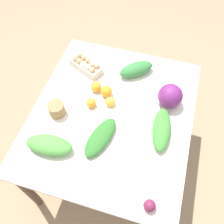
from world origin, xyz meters
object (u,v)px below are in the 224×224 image
greens_bunch_dandelion (162,129)px  orange_2 (106,91)px  greens_bunch_beet_tops (49,145)px  orange_1 (96,87)px  greens_bunch_chard (101,137)px  paper_bag (57,109)px  beet_root (150,206)px  orange_3 (110,102)px  cabbage_purple (170,96)px  orange_0 (91,103)px  egg_carton (86,65)px  greens_bunch_kale (136,69)px

greens_bunch_dandelion → orange_2: (-0.19, -0.43, 0.00)m
greens_bunch_beet_tops → orange_1: greens_bunch_beet_tops is taller
greens_bunch_chard → orange_1: bearing=-157.4°
paper_bag → beet_root: paper_bag is taller
orange_3 → cabbage_purple: bearing=108.2°
cabbage_purple → orange_0: size_ratio=2.52×
greens_bunch_chard → orange_2: size_ratio=3.84×
greens_bunch_dandelion → orange_1: 0.56m
egg_carton → greens_bunch_chard: (0.56, 0.30, -0.01)m
orange_0 → greens_bunch_kale: bearing=149.3°
greens_bunch_dandelion → orange_0: greens_bunch_dandelion is taller
orange_0 → orange_1: bearing=-174.4°
paper_bag → greens_bunch_chard: 0.37m
greens_bunch_chard → orange_0: size_ratio=4.74×
egg_carton → orange_2: bearing=163.1°
egg_carton → beet_root: (0.88, 0.68, -0.01)m
beet_root → paper_bag: bearing=-120.6°
greens_bunch_chard → greens_bunch_beet_tops: size_ratio=1.07×
greens_bunch_dandelion → orange_3: (-0.12, -0.38, -0.00)m
orange_3 → greens_bunch_beet_tops: bearing=-31.6°
cabbage_purple → orange_3: 0.41m
greens_bunch_beet_tops → orange_2: bearing=157.0°
orange_0 → egg_carton: bearing=-154.6°
cabbage_purple → orange_0: bearing=-71.1°
greens_bunch_kale → orange_0: bearing=-30.7°
greens_bunch_beet_tops → orange_1: (-0.53, 0.13, -0.01)m
orange_3 → orange_0: bearing=-68.7°
greens_bunch_dandelion → orange_2: 0.47m
orange_0 → paper_bag: bearing=-59.1°
greens_bunch_kale → orange_2: 0.30m
paper_bag → orange_0: (-0.12, 0.20, -0.01)m
greens_bunch_chard → orange_2: bearing=-168.8°
greens_bunch_kale → orange_2: (0.26, -0.16, -0.01)m
orange_1 → greens_bunch_chard: bearing=22.6°
beet_root → orange_1: 0.89m
paper_bag → greens_bunch_chard: paper_bag is taller
greens_bunch_beet_tops → beet_root: greens_bunch_beet_tops is taller
orange_1 → orange_2: 0.09m
cabbage_purple → egg_carton: 0.68m
paper_bag → greens_bunch_kale: 0.67m
orange_2 → orange_3: bearing=34.4°
beet_root → orange_3: (-0.61, -0.41, -0.00)m
egg_carton → greens_bunch_chard: bearing=142.7°
cabbage_purple → orange_2: bearing=-83.0°
orange_2 → egg_carton: bearing=-131.5°
greens_bunch_kale → orange_0: 0.45m
greens_bunch_chard → orange_3: orange_3 is taller
beet_root → orange_2: size_ratio=0.83×
paper_bag → orange_1: bearing=144.3°
cabbage_purple → orange_1: bearing=-86.4°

